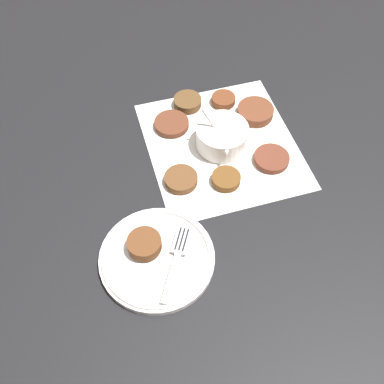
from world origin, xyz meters
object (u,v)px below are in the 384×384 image
at_px(serving_plate, 157,258).
at_px(fork, 178,254).
at_px(fritter_on_plate, 144,244).
at_px(sauce_bowl, 223,137).

bearing_deg(serving_plate, fork, 85.40).
distance_m(serving_plate, fritter_on_plate, 0.04).
height_order(sauce_bowl, serving_plate, sauce_bowl).
bearing_deg(sauce_bowl, serving_plate, -31.04).
xyz_separation_m(serving_plate, fritter_on_plate, (-0.02, -0.02, 0.02)).
bearing_deg(fork, fritter_on_plate, -111.56).
bearing_deg(serving_plate, fritter_on_plate, -134.59).
distance_m(fritter_on_plate, fork, 0.06).
height_order(fritter_on_plate, fork, fritter_on_plate).
distance_m(serving_plate, fork, 0.04).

